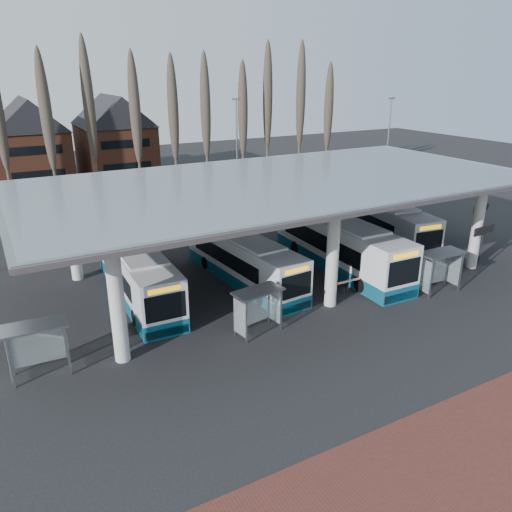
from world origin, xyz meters
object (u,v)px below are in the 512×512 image
bus_0 (137,273)px  bus_1 (243,260)px  bus_2 (339,245)px  shelter_1 (257,301)px  shelter_0 (36,338)px  bus_3 (377,222)px  shelter_2 (439,262)px

bus_0 → bus_1: bus_0 is taller
bus_2 → shelter_1: bus_2 is taller
shelter_0 → bus_2: bearing=14.4°
shelter_0 → shelter_1: bearing=-4.1°
bus_2 → bus_3: bearing=28.2°
bus_0 → shelter_2: (16.11, -8.13, 0.40)m
bus_0 → bus_3: size_ratio=0.93×
bus_3 → shelter_1: 17.44m
bus_3 → shelter_0: 26.52m
shelter_0 → shelter_2: (22.28, -2.20, 0.07)m
bus_1 → shelter_1: (-2.48, -6.23, 0.31)m
shelter_0 → shelter_1: 10.31m
shelter_0 → shelter_2: 22.39m
bus_3 → shelter_2: bus_3 is taller
shelter_1 → bus_0: bearing=111.3°
bus_0 → bus_1: (6.54, -1.02, -0.05)m
bus_2 → shelter_2: bus_2 is taller
shelter_2 → bus_1: bearing=146.4°
bus_1 → shelter_2: size_ratio=3.88×
bus_0 → bus_2: bus_2 is taller
shelter_0 → shelter_1: (10.23, -1.33, -0.07)m
shelter_1 → shelter_2: 12.08m
bus_1 → shelter_0: size_ratio=4.02×
shelter_0 → shelter_2: shelter_2 is taller
shelter_1 → shelter_0: bearing=164.7°
bus_0 → shelter_0: (-6.17, -5.93, 0.33)m
bus_1 → shelter_0: 13.63m
bus_1 → bus_2: size_ratio=0.89×
bus_1 → bus_2: 6.83m
bus_0 → bus_1: 6.62m
bus_1 → shelter_1: bearing=-116.1°
bus_0 → bus_1: bearing=-6.8°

